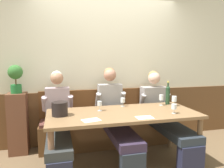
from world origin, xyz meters
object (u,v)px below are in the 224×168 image
at_px(person_center_right_seat, 163,113).
at_px(wine_glass_left_end, 174,107).
at_px(dining_table, 123,118).
at_px(wine_glass_center_front, 100,104).
at_px(person_left_seat, 58,120).
at_px(wine_glass_near_bucket, 161,98).
at_px(wine_glass_mid_right, 174,99).
at_px(potted_plant, 16,76).
at_px(wall_bench, 110,129).
at_px(person_right_seat, 116,115).
at_px(wine_bottle_amber_mid, 168,94).
at_px(wine_glass_right_end, 123,100).
at_px(ice_bucket, 60,109).

relative_size(person_center_right_seat, wine_glass_left_end, 10.41).
bearing_deg(dining_table, person_center_right_seat, 22.90).
bearing_deg(wine_glass_center_front, person_left_seat, 164.84).
bearing_deg(wine_glass_near_bucket, person_center_right_seat, 41.28).
height_order(wine_glass_mid_right, potted_plant, potted_plant).
xyz_separation_m(wall_bench, wine_glass_center_front, (-0.29, -0.56, 0.56)).
height_order(person_right_seat, wine_bottle_amber_mid, person_right_seat).
distance_m(person_left_seat, wine_glass_near_bucket, 1.58).
bearing_deg(wine_glass_right_end, wine_glass_left_end, -46.13).
xyz_separation_m(wine_glass_right_end, wine_glass_center_front, (-0.39, -0.18, 0.00)).
distance_m(wine_bottle_amber_mid, wine_glass_center_front, 1.14).
height_order(wall_bench, person_left_seat, person_left_seat).
bearing_deg(wine_glass_left_end, wall_bench, 124.26).
relative_size(person_right_seat, wine_glass_near_bucket, 8.00).
height_order(person_center_right_seat, ice_bucket, person_center_right_seat).
bearing_deg(wine_glass_center_front, wine_bottle_amber_mid, 7.74).
xyz_separation_m(wall_bench, wine_glass_right_end, (0.10, -0.38, 0.56)).
distance_m(wine_bottle_amber_mid, wine_glass_right_end, 0.74).
distance_m(wall_bench, person_left_seat, 1.01).
distance_m(person_right_seat, wine_glass_center_front, 0.39).
height_order(person_center_right_seat, wine_bottle_amber_mid, person_center_right_seat).
relative_size(wine_glass_mid_right, wine_glass_center_front, 1.12).
distance_m(wall_bench, wine_glass_mid_right, 1.18).
height_order(ice_bucket, wine_glass_near_bucket, ice_bucket).
distance_m(person_left_seat, wine_bottle_amber_mid, 1.72).
bearing_deg(wine_glass_near_bucket, wine_glass_left_end, -97.08).
bearing_deg(wine_glass_near_bucket, wine_glass_mid_right, -24.99).
xyz_separation_m(ice_bucket, wine_glass_left_end, (1.48, -0.26, -0.00)).
height_order(person_left_seat, wine_bottle_amber_mid, person_left_seat).
relative_size(wall_bench, wine_glass_mid_right, 15.29).
distance_m(dining_table, person_left_seat, 0.92).
relative_size(person_left_seat, wine_glass_left_end, 10.36).
bearing_deg(person_left_seat, wine_glass_near_bucket, -1.85).
relative_size(person_right_seat, wine_glass_left_end, 10.40).
bearing_deg(ice_bucket, potted_plant, 131.30).
height_order(wine_glass_center_front, potted_plant, potted_plant).
height_order(ice_bucket, wine_glass_left_end, ice_bucket).
relative_size(person_center_right_seat, wine_glass_near_bucket, 8.00).
relative_size(ice_bucket, wine_glass_left_end, 1.59).
bearing_deg(wine_glass_near_bucket, wall_bench, 147.10).
bearing_deg(person_left_seat, ice_bucket, -84.78).
xyz_separation_m(dining_table, person_center_right_seat, (0.78, 0.33, -0.06)).
bearing_deg(dining_table, wine_glass_center_front, 151.29).
height_order(person_left_seat, wine_glass_right_end, person_left_seat).
relative_size(wine_bottle_amber_mid, wine_glass_center_front, 2.70).
bearing_deg(potted_plant, dining_table, -27.21).
xyz_separation_m(wine_bottle_amber_mid, wine_glass_near_bucket, (-0.14, -0.05, -0.04)).
bearing_deg(dining_table, person_left_seat, 159.96).
bearing_deg(person_right_seat, potted_plant, 163.47).
xyz_separation_m(wine_bottle_amber_mid, potted_plant, (-2.30, 0.44, 0.30)).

